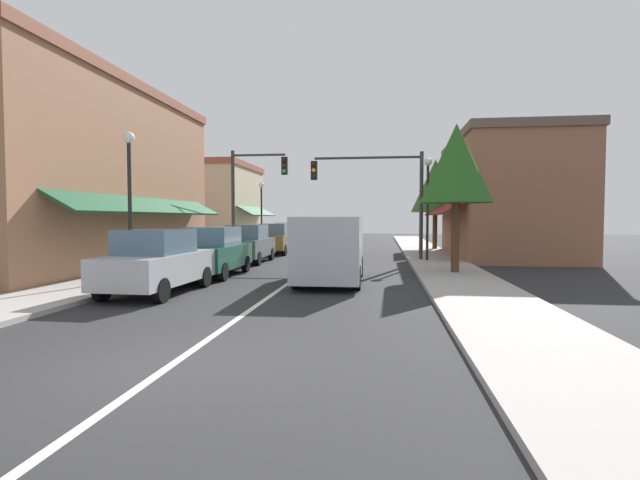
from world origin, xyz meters
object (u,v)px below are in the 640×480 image
object	(u,v)px
parked_car_second_left	(214,252)
tree_right_near	(456,164)
parked_car_third_left	(248,244)
parked_car_far_left	(275,239)
tree_right_far	(435,186)
parked_car_distant_left	(290,236)
street_lamp_left_far	(261,204)
traffic_signal_left_corner	(251,187)
street_lamp_left_near	(129,182)
van_in_lane	(331,247)
traffic_signal_mast_arm	(380,186)
street_lamp_right_mid	(428,192)
parked_car_nearest_left	(157,262)

from	to	relation	value
parked_car_second_left	tree_right_near	xyz separation A→B (m)	(8.64, 1.38, 3.15)
parked_car_third_left	parked_car_far_left	size ratio (longest dim) A/B	1.00
parked_car_second_left	parked_car_far_left	distance (m)	10.56
parked_car_second_left	tree_right_far	bearing A→B (deg)	57.29
parked_car_third_left	parked_car_distant_left	size ratio (longest dim) A/B	1.00
street_lamp_left_far	tree_right_far	world-z (taller)	tree_right_far
traffic_signal_left_corner	street_lamp_left_near	xyz separation A→B (m)	(-1.13, -9.95, -0.46)
parked_car_second_left	parked_car_distant_left	size ratio (longest dim) A/B	0.99
parked_car_third_left	van_in_lane	world-z (taller)	van_in_lane
parked_car_far_left	traffic_signal_mast_arm	distance (m)	7.75
parked_car_distant_left	traffic_signal_left_corner	size ratio (longest dim) A/B	0.74
van_in_lane	street_lamp_left_near	size ratio (longest dim) A/B	1.09
parked_car_third_left	street_lamp_right_mid	size ratio (longest dim) A/B	0.85
parked_car_nearest_left	parked_car_distant_left	size ratio (longest dim) A/B	1.00
parked_car_second_left	street_lamp_left_near	world-z (taller)	street_lamp_left_near
parked_car_third_left	traffic_signal_mast_arm	distance (m)	6.85
van_in_lane	parked_car_nearest_left	bearing A→B (deg)	-147.76
street_lamp_left_far	parked_car_far_left	bearing A→B (deg)	-65.01
parked_car_second_left	parked_car_distant_left	world-z (taller)	same
traffic_signal_left_corner	street_lamp_left_near	bearing A→B (deg)	-96.49
tree_right_near	van_in_lane	bearing A→B (deg)	-150.00
van_in_lane	tree_right_far	distance (m)	16.98
parked_car_nearest_left	parked_car_distant_left	xyz separation A→B (m)	(-0.06, 19.19, 0.00)
street_lamp_left_far	tree_right_near	distance (m)	16.74
traffic_signal_left_corner	street_lamp_right_mid	distance (m)	9.00
traffic_signal_left_corner	street_lamp_right_mid	world-z (taller)	traffic_signal_left_corner
parked_car_nearest_left	parked_car_third_left	xyz separation A→B (m)	(-0.08, 9.16, 0.00)
parked_car_nearest_left	parked_car_second_left	distance (m)	4.05
tree_right_near	tree_right_far	size ratio (longest dim) A/B	0.94
parked_car_distant_left	tree_right_far	bearing A→B (deg)	-0.32
street_lamp_left_near	street_lamp_left_far	distance (m)	16.57
parked_car_nearest_left	tree_right_near	size ratio (longest dim) A/B	0.75
parked_car_distant_left	tree_right_far	size ratio (longest dim) A/B	0.71
parked_car_far_left	street_lamp_right_mid	size ratio (longest dim) A/B	0.85
street_lamp_left_near	street_lamp_left_far	world-z (taller)	street_lamp_left_near
tree_right_far	parked_car_second_left	bearing A→B (deg)	-122.26
street_lamp_right_mid	street_lamp_left_far	size ratio (longest dim) A/B	1.09
tree_right_far	van_in_lane	bearing A→B (deg)	-107.47
parked_car_nearest_left	tree_right_near	xyz separation A→B (m)	(8.77, 5.43, 3.15)
van_in_lane	traffic_signal_mast_arm	world-z (taller)	traffic_signal_mast_arm
parked_car_second_left	tree_right_far	size ratio (longest dim) A/B	0.71
parked_car_nearest_left	street_lamp_right_mid	world-z (taller)	street_lamp_right_mid
traffic_signal_mast_arm	tree_right_far	size ratio (longest dim) A/B	0.92
van_in_lane	traffic_signal_mast_arm	xyz separation A→B (m)	(1.55, 7.69, 2.47)
tree_right_near	street_lamp_left_far	bearing A→B (deg)	129.24
tree_right_near	tree_right_far	world-z (taller)	tree_right_far
parked_car_third_left	van_in_lane	distance (m)	7.70
parked_car_third_left	street_lamp_right_mid	xyz separation A→B (m)	(8.30, 1.12, 2.39)
traffic_signal_mast_arm	street_lamp_left_far	world-z (taller)	traffic_signal_mast_arm
street_lamp_left_far	parked_car_third_left	bearing A→B (deg)	-79.37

